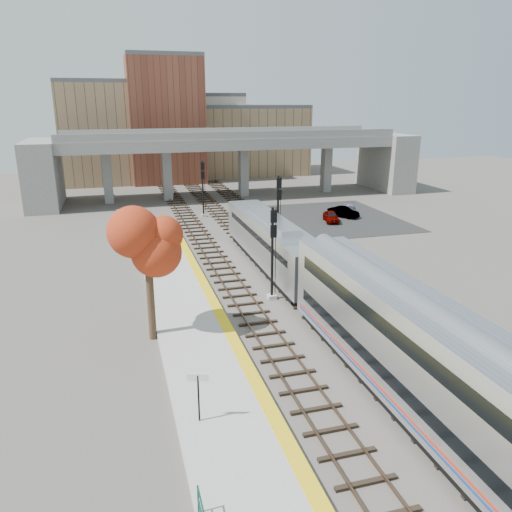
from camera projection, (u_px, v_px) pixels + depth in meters
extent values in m
plane|color=#47423D|center=(319.00, 333.00, 30.24)|extent=(160.00, 160.00, 0.00)
cube|color=#9E9E99|center=(201.00, 346.00, 28.29)|extent=(4.50, 60.00, 0.35)
cube|color=yellow|center=(233.00, 339.00, 28.73)|extent=(0.70, 60.00, 0.01)
cube|color=black|center=(223.00, 271.00, 40.84)|extent=(2.50, 95.00, 0.14)
cube|color=brown|center=(215.00, 271.00, 40.62)|extent=(0.07, 95.00, 0.14)
cube|color=brown|center=(232.00, 269.00, 41.00)|extent=(0.07, 95.00, 0.14)
cube|color=black|center=(272.00, 267.00, 41.95)|extent=(2.50, 95.00, 0.14)
cube|color=brown|center=(264.00, 266.00, 41.72)|extent=(0.07, 95.00, 0.14)
cube|color=brown|center=(280.00, 265.00, 42.10)|extent=(0.07, 95.00, 0.14)
cube|color=black|center=(316.00, 263.00, 42.99)|extent=(2.50, 95.00, 0.14)
cube|color=brown|center=(308.00, 262.00, 42.77)|extent=(0.07, 95.00, 0.14)
cube|color=brown|center=(324.00, 261.00, 43.15)|extent=(0.07, 95.00, 0.14)
cube|color=slate|center=(230.00, 142.00, 70.49)|extent=(46.00, 10.00, 1.50)
cube|color=slate|center=(238.00, 135.00, 65.72)|extent=(46.00, 0.20, 1.00)
cube|color=slate|center=(222.00, 131.00, 74.52)|extent=(46.00, 0.20, 1.00)
cube|color=slate|center=(107.00, 177.00, 67.31)|extent=(1.20, 1.60, 7.00)
cube|color=slate|center=(167.00, 175.00, 69.41)|extent=(1.20, 1.60, 7.00)
cube|color=slate|center=(243.00, 172.00, 72.29)|extent=(1.20, 1.60, 7.00)
cube|color=slate|center=(326.00, 169.00, 75.70)|extent=(1.20, 1.60, 7.00)
cube|color=slate|center=(43.00, 174.00, 64.99)|extent=(4.00, 12.00, 8.50)
cube|color=slate|center=(385.00, 161.00, 78.10)|extent=(4.00, 12.00, 8.50)
cube|color=#907454|center=(117.00, 133.00, 84.83)|extent=(18.00, 14.00, 16.00)
cube|color=#4C4C4F|center=(113.00, 82.00, 82.33)|extent=(18.00, 14.00, 0.60)
cube|color=beige|center=(194.00, 136.00, 93.38)|extent=(16.00, 16.00, 14.00)
cube|color=#4C4C4F|center=(193.00, 95.00, 91.19)|extent=(16.00, 16.00, 0.60)
cube|color=brown|center=(166.00, 121.00, 83.57)|extent=(12.00, 10.00, 20.00)
cube|color=#4C4C4F|center=(162.00, 55.00, 80.48)|extent=(12.00, 10.00, 0.60)
cube|color=#907454|center=(249.00, 141.00, 94.47)|extent=(20.00, 14.00, 12.00)
cube|color=#4C4C4F|center=(248.00, 106.00, 92.58)|extent=(20.00, 14.00, 0.60)
cube|color=black|center=(336.00, 218.00, 59.58)|extent=(14.00, 18.00, 0.04)
cube|color=#A8AAB2|center=(272.00, 241.00, 41.31)|extent=(3.00, 19.00, 3.20)
cube|color=black|center=(243.00, 210.00, 49.86)|extent=(2.20, 0.06, 1.10)
cube|color=black|center=(272.00, 234.00, 41.13)|extent=(3.02, 16.15, 0.50)
cube|color=black|center=(272.00, 262.00, 41.87)|extent=(2.70, 17.10, 0.50)
cube|color=#A8AAB2|center=(272.00, 220.00, 40.77)|extent=(1.60, 9.50, 0.40)
cube|color=#A8AAB2|center=(440.00, 370.00, 20.41)|extent=(3.00, 25.00, 4.60)
cube|color=black|center=(443.00, 344.00, 20.05)|extent=(3.02, 23.00, 0.75)
cube|color=black|center=(438.00, 389.00, 20.68)|extent=(3.02, 23.00, 0.65)
cube|color=#B42716|center=(435.00, 407.00, 20.93)|extent=(3.03, 24.00, 0.12)
cube|color=navy|center=(435.00, 411.00, 20.99)|extent=(3.03, 24.00, 0.12)
cube|color=black|center=(434.00, 422.00, 21.16)|extent=(2.70, 23.75, 0.40)
cube|color=#9E9E99|center=(272.00, 297.00, 35.39)|extent=(0.60, 0.60, 0.30)
cylinder|color=black|center=(272.00, 254.00, 34.44)|extent=(0.19, 0.19, 6.62)
cube|color=black|center=(274.00, 216.00, 33.39)|extent=(0.43, 0.18, 0.85)
cube|color=black|center=(274.00, 231.00, 33.70)|extent=(0.43, 0.18, 0.85)
cube|color=#9E9E99|center=(277.00, 249.00, 46.68)|extent=(0.60, 0.60, 0.30)
cylinder|color=black|center=(278.00, 214.00, 45.67)|extent=(0.20, 0.20, 7.02)
cube|color=black|center=(279.00, 183.00, 44.57)|extent=(0.45, 0.18, 0.90)
cube|color=black|center=(279.00, 195.00, 44.90)|extent=(0.45, 0.18, 0.90)
cube|color=#9E9E99|center=(204.00, 215.00, 60.24)|extent=(0.60, 0.60, 0.30)
cylinder|color=black|center=(203.00, 189.00, 59.29)|extent=(0.19, 0.19, 6.65)
cube|color=black|center=(202.00, 166.00, 58.23)|extent=(0.43, 0.18, 0.85)
cube|color=black|center=(203.00, 175.00, 58.55)|extent=(0.43, 0.18, 0.85)
cylinder|color=black|center=(199.00, 398.00, 21.11)|extent=(0.08, 0.08, 2.20)
cube|color=white|center=(198.00, 378.00, 20.81)|extent=(0.88, 0.30, 0.35)
cylinder|color=#382619|center=(150.00, 296.00, 28.76)|extent=(0.44, 0.44, 5.44)
ellipsoid|color=#B83F18|center=(147.00, 244.00, 27.83)|extent=(3.60, 3.60, 3.89)
imported|color=#99999E|center=(331.00, 217.00, 57.35)|extent=(2.21, 3.85, 1.23)
imported|color=#99999E|center=(343.00, 212.00, 59.59)|extent=(3.22, 3.90, 1.25)
imported|color=#99999E|center=(350.00, 210.00, 60.85)|extent=(2.95, 4.29, 1.15)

